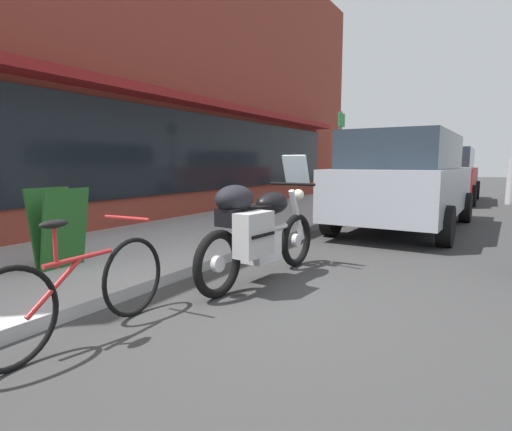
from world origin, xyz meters
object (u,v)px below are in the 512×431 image
at_px(sandwich_board_sign, 59,228).
at_px(parked_car_down_block, 444,174).
at_px(parked_bicycle, 81,291).
at_px(touring_motorcycle, 258,228).
at_px(parking_sign_pole, 340,153).
at_px(parked_minivan, 406,180).

distance_m(sandwich_board_sign, parked_car_down_block, 12.80).
bearing_deg(parked_bicycle, parked_car_down_block, -4.34).
bearing_deg(parked_car_down_block, touring_motorcycle, 176.94).
bearing_deg(parked_car_down_block, parking_sign_pole, 162.31).
height_order(parked_bicycle, parked_minivan, parked_minivan).
relative_size(sandwich_board_sign, parking_sign_pole, 0.38).
distance_m(parking_sign_pole, parked_car_down_block, 5.85).
bearing_deg(parked_bicycle, sandwich_board_sign, 59.46).
distance_m(sandwich_board_sign, parking_sign_pole, 7.09).
relative_size(parked_bicycle, sandwich_board_sign, 1.94).
relative_size(touring_motorcycle, parked_car_down_block, 0.48).
relative_size(parked_bicycle, parking_sign_pole, 0.73).
xyz_separation_m(parked_bicycle, parked_car_down_block, (13.50, -1.03, 0.57)).
xyz_separation_m(parked_bicycle, parked_minivan, (6.68, -1.06, 0.61)).
xyz_separation_m(parked_bicycle, sandwich_board_sign, (0.99, 1.69, 0.21)).
bearing_deg(touring_motorcycle, parked_car_down_block, -3.06).
bearing_deg(parked_car_down_block, sandwich_board_sign, 167.76).
bearing_deg(touring_motorcycle, parked_minivan, -7.82).
bearing_deg(sandwich_board_sign, parked_bicycle, -120.54).
height_order(parked_bicycle, sandwich_board_sign, sandwich_board_sign).
height_order(touring_motorcycle, parked_car_down_block, parked_car_down_block).
xyz_separation_m(parked_bicycle, parking_sign_pole, (7.95, 0.74, 1.18)).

